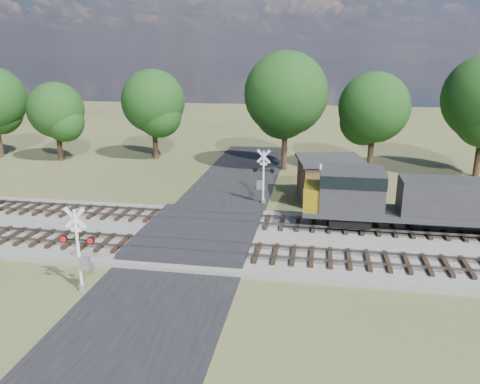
# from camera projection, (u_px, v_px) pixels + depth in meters

# --- Properties ---
(ground) EXTENTS (160.00, 160.00, 0.00)m
(ground) POSITION_uv_depth(u_px,v_px,m) (197.00, 241.00, 28.63)
(ground) COLOR #3D4726
(ground) RESTS_ON ground
(ballast_bed) EXTENTS (140.00, 10.00, 0.30)m
(ballast_bed) POSITION_uv_depth(u_px,v_px,m) (364.00, 246.00, 27.46)
(ballast_bed) COLOR gray
(ballast_bed) RESTS_ON ground
(road) EXTENTS (7.00, 60.00, 0.08)m
(road) POSITION_uv_depth(u_px,v_px,m) (197.00, 240.00, 28.62)
(road) COLOR black
(road) RESTS_ON ground
(crossing_panel) EXTENTS (7.00, 9.00, 0.62)m
(crossing_panel) POSITION_uv_depth(u_px,v_px,m) (199.00, 233.00, 29.02)
(crossing_panel) COLOR #262628
(crossing_panel) RESTS_ON ground
(track_near) EXTENTS (140.00, 2.60, 0.33)m
(track_near) POSITION_uv_depth(u_px,v_px,m) (242.00, 251.00, 26.13)
(track_near) COLOR black
(track_near) RESTS_ON ballast_bed
(track_far) EXTENTS (140.00, 2.60, 0.33)m
(track_far) POSITION_uv_depth(u_px,v_px,m) (254.00, 221.00, 30.85)
(track_far) COLOR black
(track_far) RESTS_ON ballast_bed
(crossing_signal_near) EXTENTS (1.71, 0.37, 4.24)m
(crossing_signal_near) POSITION_uv_depth(u_px,v_px,m) (81.00, 257.00, 22.19)
(crossing_signal_near) COLOR silver
(crossing_signal_near) RESTS_ON ground
(crossing_signal_far) EXTENTS (1.69, 0.41, 4.21)m
(crossing_signal_far) POSITION_uv_depth(u_px,v_px,m) (262.00, 181.00, 35.32)
(crossing_signal_far) COLOR silver
(crossing_signal_far) RESTS_ON ground
(equipment_shed) EXTENTS (5.65, 5.65, 3.32)m
(equipment_shed) POSITION_uv_depth(u_px,v_px,m) (329.00, 179.00, 36.11)
(equipment_shed) COLOR #492F1F
(equipment_shed) RESTS_ON ground
(treeline) EXTENTS (76.13, 9.95, 11.33)m
(treeline) POSITION_uv_depth(u_px,v_px,m) (333.00, 103.00, 44.37)
(treeline) COLOR black
(treeline) RESTS_ON ground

